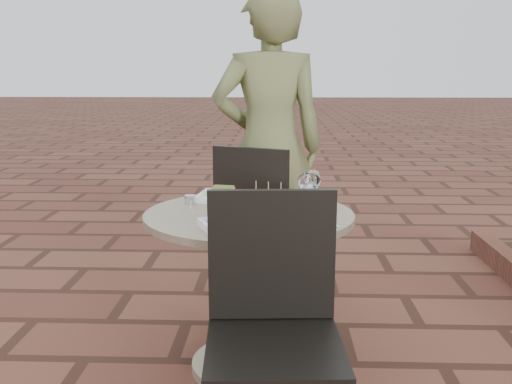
{
  "coord_description": "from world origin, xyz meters",
  "views": [
    {
      "loc": [
        0.07,
        -2.42,
        1.32
      ],
      "look_at": [
        -0.02,
        -0.05,
        0.82
      ],
      "focal_mm": 40.0,
      "sensor_mm": 36.0,
      "label": 1
    }
  ],
  "objects_px": {
    "cafe_table": "(249,267)",
    "chair_near": "(273,308)",
    "plate_sliders": "(268,206)",
    "plate_salmon": "(223,196)",
    "diner": "(269,148)",
    "plate_tuna": "(236,226)",
    "chair_far": "(259,213)"
  },
  "relations": [
    {
      "from": "cafe_table",
      "to": "chair_near",
      "type": "distance_m",
      "value": 0.61
    },
    {
      "from": "cafe_table",
      "to": "plate_sliders",
      "type": "relative_size",
      "value": 3.42
    },
    {
      "from": "plate_sliders",
      "to": "chair_near",
      "type": "bearing_deg",
      "value": -87.34
    },
    {
      "from": "chair_near",
      "to": "plate_salmon",
      "type": "relative_size",
      "value": 3.55
    },
    {
      "from": "diner",
      "to": "plate_sliders",
      "type": "bearing_deg",
      "value": 82.59
    },
    {
      "from": "plate_tuna",
      "to": "cafe_table",
      "type": "bearing_deg",
      "value": 82.79
    },
    {
      "from": "cafe_table",
      "to": "diner",
      "type": "relative_size",
      "value": 0.5
    },
    {
      "from": "chair_near",
      "to": "plate_tuna",
      "type": "height_order",
      "value": "chair_near"
    },
    {
      "from": "diner",
      "to": "plate_salmon",
      "type": "bearing_deg",
      "value": 63.84
    },
    {
      "from": "chair_near",
      "to": "plate_tuna",
      "type": "xyz_separation_m",
      "value": [
        -0.15,
        0.31,
        0.2
      ]
    },
    {
      "from": "plate_tuna",
      "to": "diner",
      "type": "bearing_deg",
      "value": 84.86
    },
    {
      "from": "plate_salmon",
      "to": "plate_tuna",
      "type": "bearing_deg",
      "value": -79.39
    },
    {
      "from": "diner",
      "to": "plate_sliders",
      "type": "relative_size",
      "value": 6.81
    },
    {
      "from": "chair_far",
      "to": "plate_tuna",
      "type": "distance_m",
      "value": 1.02
    },
    {
      "from": "plate_sliders",
      "to": "plate_tuna",
      "type": "xyz_separation_m",
      "value": [
        -0.12,
        -0.27,
        -0.02
      ]
    },
    {
      "from": "cafe_table",
      "to": "plate_sliders",
      "type": "distance_m",
      "value": 0.29
    },
    {
      "from": "plate_salmon",
      "to": "chair_far",
      "type": "bearing_deg",
      "value": 71.67
    },
    {
      "from": "plate_salmon",
      "to": "plate_tuna",
      "type": "height_order",
      "value": "plate_salmon"
    },
    {
      "from": "chair_far",
      "to": "diner",
      "type": "relative_size",
      "value": 0.52
    },
    {
      "from": "chair_far",
      "to": "plate_salmon",
      "type": "xyz_separation_m",
      "value": [
        -0.15,
        -0.46,
        0.2
      ]
    },
    {
      "from": "cafe_table",
      "to": "chair_near",
      "type": "relative_size",
      "value": 0.97
    },
    {
      "from": "cafe_table",
      "to": "plate_salmon",
      "type": "height_order",
      "value": "plate_salmon"
    },
    {
      "from": "diner",
      "to": "plate_salmon",
      "type": "relative_size",
      "value": 6.84
    },
    {
      "from": "chair_far",
      "to": "plate_tuna",
      "type": "xyz_separation_m",
      "value": [
        -0.05,
        -1.0,
        0.2
      ]
    },
    {
      "from": "diner",
      "to": "plate_salmon",
      "type": "distance_m",
      "value": 0.69
    },
    {
      "from": "chair_far",
      "to": "chair_near",
      "type": "distance_m",
      "value": 1.31
    },
    {
      "from": "chair_far",
      "to": "plate_sliders",
      "type": "xyz_separation_m",
      "value": [
        0.07,
        -0.73,
        0.21
      ]
    },
    {
      "from": "chair_far",
      "to": "chair_near",
      "type": "relative_size",
      "value": 1.0
    },
    {
      "from": "cafe_table",
      "to": "diner",
      "type": "bearing_deg",
      "value": 85.51
    },
    {
      "from": "diner",
      "to": "plate_tuna",
      "type": "bearing_deg",
      "value": 76.64
    },
    {
      "from": "chair_far",
      "to": "chair_near",
      "type": "xyz_separation_m",
      "value": [
        0.09,
        -1.31,
        0.0
      ]
    },
    {
      "from": "cafe_table",
      "to": "diner",
      "type": "distance_m",
      "value": 0.99
    }
  ]
}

